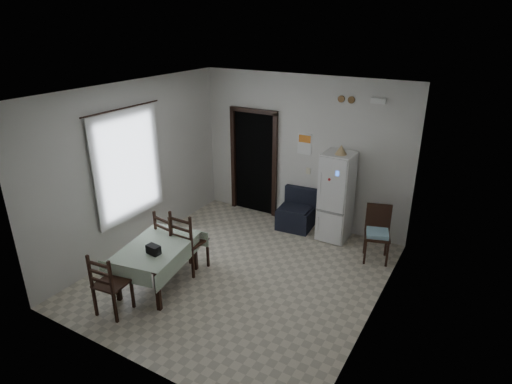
{
  "coord_description": "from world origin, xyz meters",
  "views": [
    {
      "loc": [
        3.16,
        -4.94,
        3.84
      ],
      "look_at": [
        0.0,
        0.5,
        1.25
      ],
      "focal_mm": 30.0,
      "sensor_mm": 36.0,
      "label": 1
    }
  ],
  "objects_px": {
    "dining_chair_far_left": "(173,238)",
    "corner_chair": "(377,235)",
    "dining_table": "(158,265)",
    "fridge": "(336,197)",
    "navy_seat": "(296,210)",
    "dining_chair_near_head": "(112,282)",
    "dining_chair_far_right": "(190,240)"
  },
  "relations": [
    {
      "from": "dining_chair_far_right",
      "to": "dining_chair_near_head",
      "type": "xyz_separation_m",
      "value": [
        -0.24,
        -1.41,
        -0.05
      ]
    },
    {
      "from": "corner_chair",
      "to": "dining_chair_far_left",
      "type": "distance_m",
      "value": 3.38
    },
    {
      "from": "fridge",
      "to": "dining_chair_near_head",
      "type": "distance_m",
      "value": 4.07
    },
    {
      "from": "navy_seat",
      "to": "dining_chair_near_head",
      "type": "height_order",
      "value": "dining_chair_near_head"
    },
    {
      "from": "dining_table",
      "to": "dining_chair_near_head",
      "type": "xyz_separation_m",
      "value": [
        -0.08,
        -0.83,
        0.14
      ]
    },
    {
      "from": "dining_table",
      "to": "corner_chair",
      "type": "bearing_deg",
      "value": 31.01
    },
    {
      "from": "dining_table",
      "to": "dining_chair_near_head",
      "type": "height_order",
      "value": "dining_chair_near_head"
    },
    {
      "from": "corner_chair",
      "to": "navy_seat",
      "type": "bearing_deg",
      "value": 149.1
    },
    {
      "from": "corner_chair",
      "to": "dining_table",
      "type": "bearing_deg",
      "value": -155.83
    },
    {
      "from": "navy_seat",
      "to": "dining_table",
      "type": "bearing_deg",
      "value": -114.75
    },
    {
      "from": "navy_seat",
      "to": "dining_chair_near_head",
      "type": "xyz_separation_m",
      "value": [
        -1.07,
        -3.61,
        0.09
      ]
    },
    {
      "from": "corner_chair",
      "to": "dining_chair_far_right",
      "type": "xyz_separation_m",
      "value": [
        -2.52,
        -1.79,
        0.06
      ]
    },
    {
      "from": "dining_table",
      "to": "fridge",
      "type": "bearing_deg",
      "value": 46.78
    },
    {
      "from": "dining_chair_far_right",
      "to": "navy_seat",
      "type": "bearing_deg",
      "value": -110.51
    },
    {
      "from": "corner_chair",
      "to": "dining_table",
      "type": "relative_size",
      "value": 0.73
    },
    {
      "from": "dining_chair_far_right",
      "to": "dining_chair_near_head",
      "type": "bearing_deg",
      "value": 80.91
    },
    {
      "from": "dining_chair_far_right",
      "to": "dining_chair_far_left",
      "type": "bearing_deg",
      "value": 7.1
    },
    {
      "from": "navy_seat",
      "to": "corner_chair",
      "type": "relative_size",
      "value": 0.81
    },
    {
      "from": "navy_seat",
      "to": "dining_chair_far_right",
      "type": "distance_m",
      "value": 2.35
    },
    {
      "from": "navy_seat",
      "to": "dining_chair_far_left",
      "type": "distance_m",
      "value": 2.52
    },
    {
      "from": "corner_chair",
      "to": "dining_chair_far_left",
      "type": "bearing_deg",
      "value": -164.66
    },
    {
      "from": "dining_table",
      "to": "dining_chair_far_left",
      "type": "distance_m",
      "value": 0.59
    },
    {
      "from": "corner_chair",
      "to": "dining_chair_near_head",
      "type": "relative_size",
      "value": 0.99
    },
    {
      "from": "fridge",
      "to": "corner_chair",
      "type": "xyz_separation_m",
      "value": [
        0.9,
        -0.41,
        -0.35
      ]
    },
    {
      "from": "dining_chair_far_left",
      "to": "dining_chair_near_head",
      "type": "height_order",
      "value": "dining_chair_far_left"
    },
    {
      "from": "fridge",
      "to": "navy_seat",
      "type": "height_order",
      "value": "fridge"
    },
    {
      "from": "fridge",
      "to": "dining_chair_near_head",
      "type": "bearing_deg",
      "value": -117.03
    },
    {
      "from": "dining_table",
      "to": "dining_chair_far_right",
      "type": "bearing_deg",
      "value": 64.3
    },
    {
      "from": "dining_chair_far_left",
      "to": "corner_chair",
      "type": "bearing_deg",
      "value": -138.63
    },
    {
      "from": "dining_table",
      "to": "dining_chair_near_head",
      "type": "distance_m",
      "value": 0.84
    },
    {
      "from": "corner_chair",
      "to": "dining_table",
      "type": "height_order",
      "value": "corner_chair"
    },
    {
      "from": "fridge",
      "to": "dining_chair_far_right",
      "type": "bearing_deg",
      "value": -126.26
    }
  ]
}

